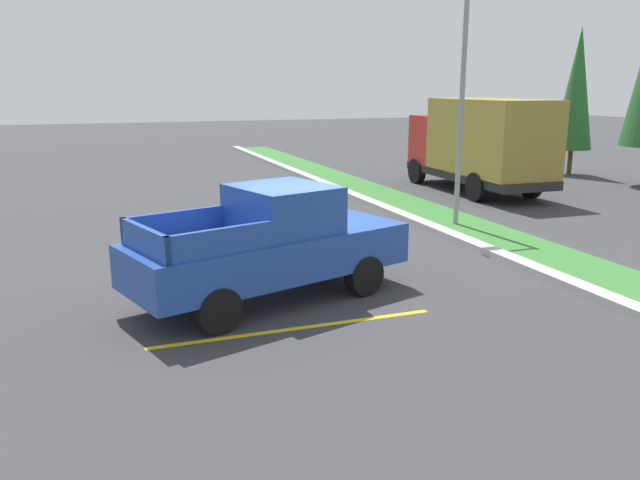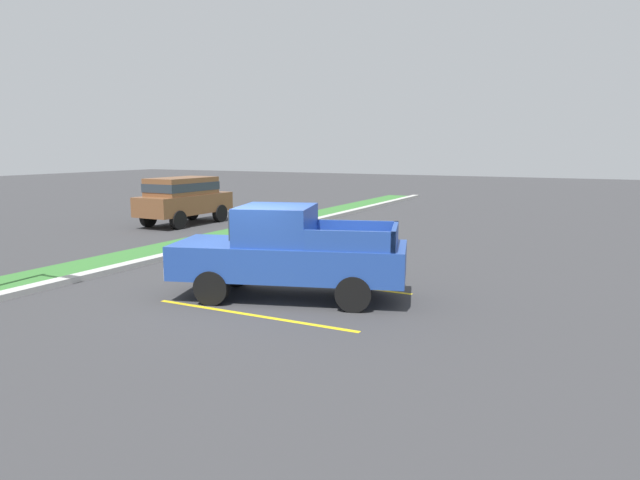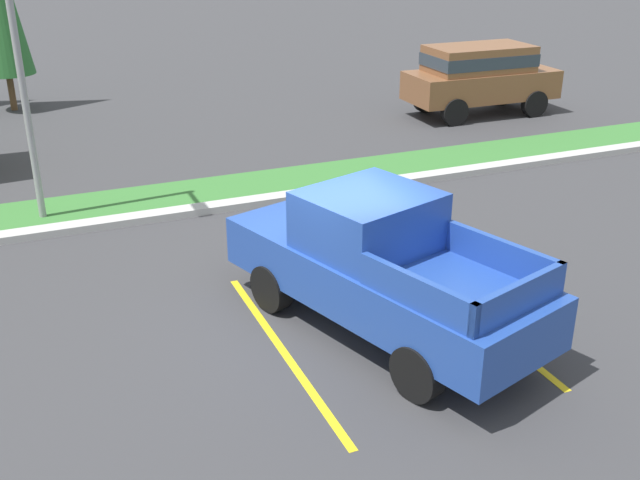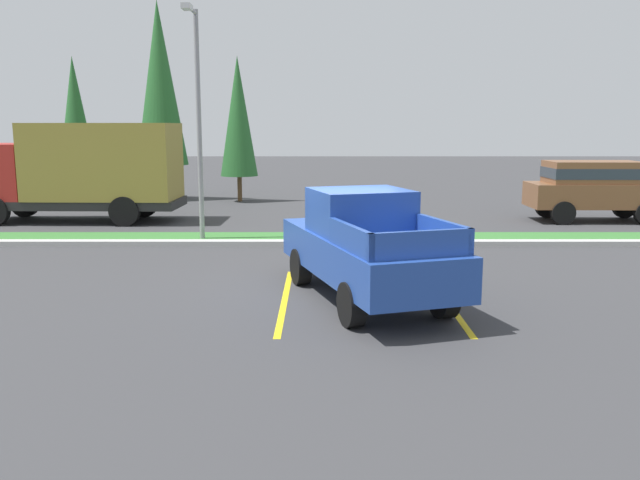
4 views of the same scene
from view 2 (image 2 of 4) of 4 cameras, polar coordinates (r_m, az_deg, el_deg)
The scene contains 7 objects.
ground_plane at distance 12.91m, azimuth -7.13°, elevation -5.96°, with size 120.00×120.00×0.00m, color #38383A.
parking_line_near at distance 11.72m, azimuth -6.90°, elevation -7.52°, with size 0.12×4.80×0.01m, color yellow.
parking_line_far at distance 14.30m, azimuth 0.08°, elevation -4.38°, with size 0.12×4.80×0.01m, color yellow.
curb_strip at distance 16.18m, azimuth -21.96°, elevation -3.19°, with size 56.00×0.40×0.15m, color #B2B2AD.
grass_median at distance 17.02m, azimuth -24.39°, elevation -2.91°, with size 56.00×1.80×0.06m, color #387533.
pickup_truck_main at distance 12.76m, azimuth -3.32°, elevation -1.29°, with size 3.38×5.55×2.10m.
suv_distant at distance 25.89m, azimuth -13.61°, elevation 4.26°, with size 4.63×2.02×2.10m.
Camera 2 is at (-10.27, -7.06, 3.37)m, focal length 31.68 mm.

